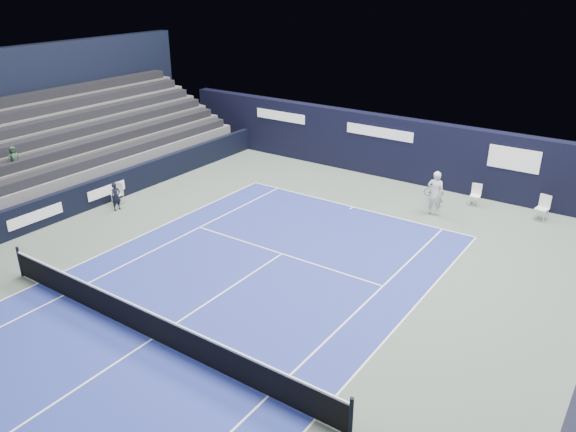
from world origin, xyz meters
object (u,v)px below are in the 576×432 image
object	(u,v)px
line_judge_chair	(118,192)
tennis_net	(150,324)
folding_chair_back_a	(476,193)
folding_chair_back_b	(543,206)
tennis_player	(435,193)

from	to	relation	value
line_judge_chair	tennis_net	distance (m)	10.86
folding_chair_back_a	folding_chair_back_b	bearing A→B (deg)	-8.07
tennis_player	folding_chair_back_b	bearing A→B (deg)	27.25
tennis_player	tennis_net	bearing A→B (deg)	-103.68
folding_chair_back_a	tennis_player	xyz separation A→B (m)	(-1.14, -2.05, 0.41)
line_judge_chair	folding_chair_back_b	bearing A→B (deg)	31.77
folding_chair_back_b	line_judge_chair	distance (m)	18.36
tennis_net	tennis_player	xyz separation A→B (m)	(3.21, 13.17, 0.46)
folding_chair_back_a	folding_chair_back_b	size ratio (longest dim) A/B	0.91
line_judge_chair	folding_chair_back_a	bearing A→B (deg)	36.74
folding_chair_back_a	folding_chair_back_b	xyz separation A→B (m)	(2.83, -0.01, 0.06)
line_judge_chair	tennis_player	bearing A→B (deg)	32.39
line_judge_chair	tennis_player	world-z (taller)	tennis_player
line_judge_chair	tennis_net	world-z (taller)	tennis_net
folding_chair_back_a	line_judge_chair	distance (m)	15.96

